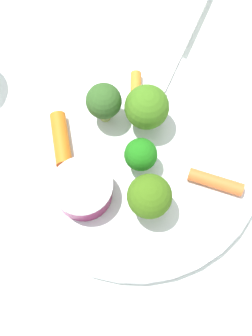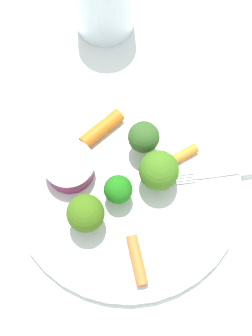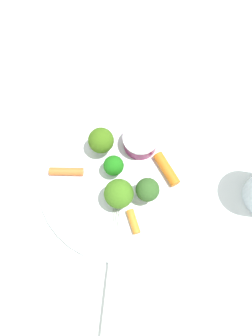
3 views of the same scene
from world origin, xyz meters
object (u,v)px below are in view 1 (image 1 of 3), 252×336
object	(u,v)px
carrot_stick_1	(136,88)
fork	(183,47)
broccoli_floret_0	(141,155)
carrot_stick_0	(215,182)
plate	(135,154)
broccoli_floret_2	(102,103)
sauce_cup	(83,190)
carrot_stick_2	(61,139)
broccoli_floret_1	(147,108)
broccoli_floret_3	(149,196)

from	to	relation	value
carrot_stick_1	fork	world-z (taller)	carrot_stick_1
broccoli_floret_0	carrot_stick_0	xyz separation A→B (m)	(-0.05, 0.06, -0.02)
plate	fork	world-z (taller)	fork
broccoli_floret_2	carrot_stick_1	xyz separation A→B (m)	(-0.05, -0.01, -0.03)
sauce_cup	broccoli_floret_2	distance (m)	0.09
carrot_stick_2	carrot_stick_0	bearing A→B (deg)	125.59
broccoli_floret_1	broccoli_floret_3	world-z (taller)	broccoli_floret_1
carrot_stick_1	carrot_stick_0	bearing A→B (deg)	87.19
plate	carrot_stick_2	bearing A→B (deg)	-45.37
carrot_stick_0	broccoli_floret_2	bearing A→B (deg)	-71.70
sauce_cup	broccoli_floret_3	world-z (taller)	broccoli_floret_3
broccoli_floret_3	carrot_stick_2	size ratio (longest dim) A/B	0.91
broccoli_floret_1	carrot_stick_2	world-z (taller)	broccoli_floret_1
carrot_stick_1	broccoli_floret_3	bearing A→B (deg)	56.63
plate	broccoli_floret_0	distance (m)	0.04
broccoli_floret_2	broccoli_floret_3	xyz separation A→B (m)	(0.03, 0.11, -0.00)
sauce_cup	carrot_stick_2	distance (m)	0.06
broccoli_floret_3	carrot_stick_1	size ratio (longest dim) A/B	1.41
sauce_cup	broccoli_floret_0	distance (m)	0.06
broccoli_floret_3	fork	bearing A→B (deg)	-140.92
carrot_stick_1	carrot_stick_2	size ratio (longest dim) A/B	0.64
plate	carrot_stick_0	distance (m)	0.09
sauce_cup	fork	distance (m)	0.21
carrot_stick_2	sauce_cup	bearing A→B (deg)	76.46
plate	carrot_stick_1	size ratio (longest dim) A/B	7.06
broccoli_floret_0	broccoli_floret_1	bearing A→B (deg)	-135.38
broccoli_floret_2	fork	bearing A→B (deg)	-171.66
carrot_stick_1	plate	bearing A→B (deg)	50.78
broccoli_floret_3	carrot_stick_2	distance (m)	0.12
plate	carrot_stick_2	size ratio (longest dim) A/B	4.54
broccoli_floret_1	fork	world-z (taller)	broccoli_floret_1
plate	broccoli_floret_2	distance (m)	0.06
broccoli_floret_0	broccoli_floret_2	size ratio (longest dim) A/B	0.82
broccoli_floret_3	broccoli_floret_1	bearing A→B (deg)	-127.42
broccoli_floret_1	broccoli_floret_3	size ratio (longest dim) A/B	1.05
broccoli_floret_2	broccoli_floret_3	bearing A→B (deg)	76.64
sauce_cup	carrot_stick_0	xyz separation A→B (m)	(-0.11, 0.07, -0.01)
carrot_stick_0	carrot_stick_2	distance (m)	0.16
broccoli_floret_0	fork	xyz separation A→B (m)	(-0.13, -0.09, -0.02)
broccoli_floret_2	fork	xyz separation A→B (m)	(-0.13, -0.02, -0.03)
carrot_stick_0	carrot_stick_1	xyz separation A→B (m)	(-0.01, -0.14, -0.00)
broccoli_floret_0	carrot_stick_1	xyz separation A→B (m)	(-0.05, -0.07, -0.02)
broccoli_floret_1	carrot_stick_0	size ratio (longest dim) A/B	1.02
carrot_stick_1	fork	bearing A→B (deg)	-171.34
carrot_stick_0	carrot_stick_1	size ratio (longest dim) A/B	1.45
broccoli_floret_2	carrot_stick_1	bearing A→B (deg)	-172.18
carrot_stick_1	sauce_cup	bearing A→B (deg)	29.06
broccoli_floret_3	carrot_stick_2	xyz separation A→B (m)	(0.03, -0.11, -0.02)
broccoli_floret_2	fork	world-z (taller)	broccoli_floret_2
carrot_stick_2	broccoli_floret_3	bearing A→B (deg)	103.74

